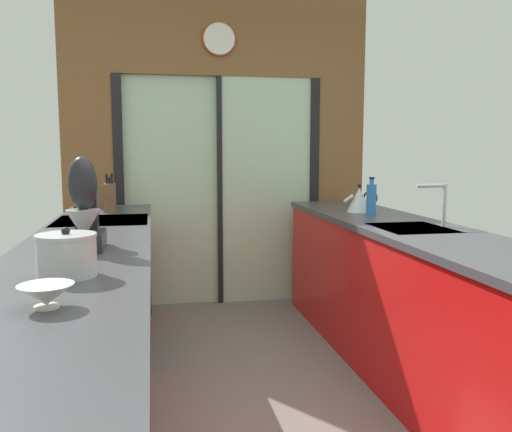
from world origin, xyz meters
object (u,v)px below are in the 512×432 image
oven_range (105,290)px  soap_bottle (371,199)px  stand_mixer (84,214)px  mixing_bowl (46,295)px  knife_block (110,197)px  stock_pot (67,255)px  kettle (359,200)px

oven_range → soap_bottle: soap_bottle is taller
oven_range → stand_mixer: bearing=-89.0°
stand_mixer → mixing_bowl: bearing=-90.0°
mixing_bowl → stand_mixer: stand_mixer is taller
knife_block → stock_pot: (-0.00, -2.04, -0.03)m
knife_block → stand_mixer: size_ratio=0.67×
stock_pot → kettle: 2.45m
stand_mixer → soap_bottle: bearing=27.7°
oven_range → stock_pot: (0.02, -1.58, 0.54)m
oven_range → kettle: bearing=3.5°
mixing_bowl → soap_bottle: (1.78, 1.86, 0.08)m
oven_range → stand_mixer: (0.02, -1.04, 0.63)m
oven_range → mixing_bowl: bearing=-89.5°
oven_range → stock_pot: 1.67m
stock_pot → kettle: (1.78, 1.69, 0.01)m
oven_range → knife_block: 0.73m
oven_range → soap_bottle: size_ratio=3.48×
oven_range → knife_block: (0.02, 0.46, 0.57)m
oven_range → soap_bottle: (1.80, -0.11, 0.58)m
mixing_bowl → stock_pot: size_ratio=0.74×
kettle → soap_bottle: soap_bottle is taller
stock_pot → knife_block: bearing=90.0°
soap_bottle → stock_pot: bearing=-140.5°
mixing_bowl → knife_block: (0.00, 2.43, 0.07)m
oven_range → knife_block: knife_block is taller
stand_mixer → stock_pot: (-0.00, -0.53, -0.08)m
oven_range → kettle: size_ratio=3.49×
mixing_bowl → knife_block: knife_block is taller
mixing_bowl → stand_mixer: 0.93m
stand_mixer → soap_bottle: 2.01m
oven_range → mixing_bowl: (0.02, -1.97, 0.50)m
oven_range → stand_mixer: size_ratio=2.19×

